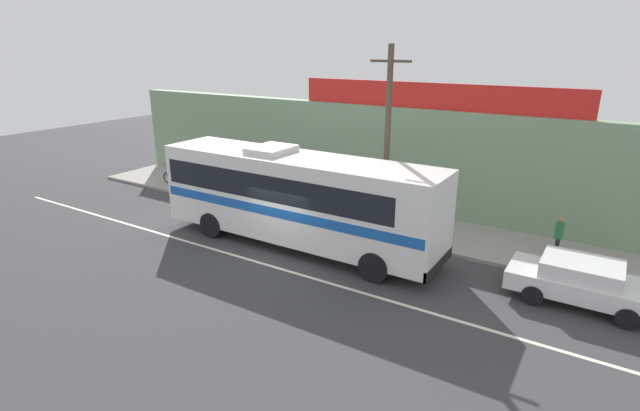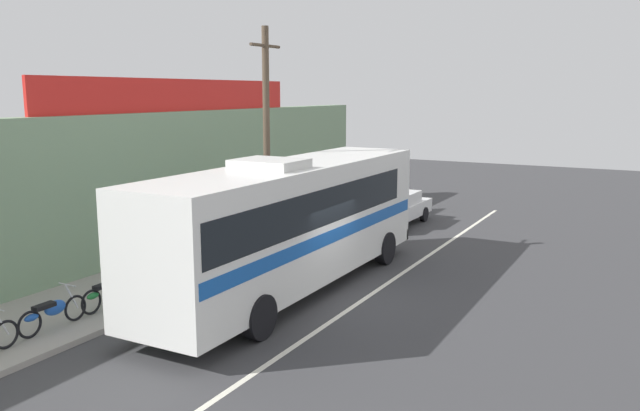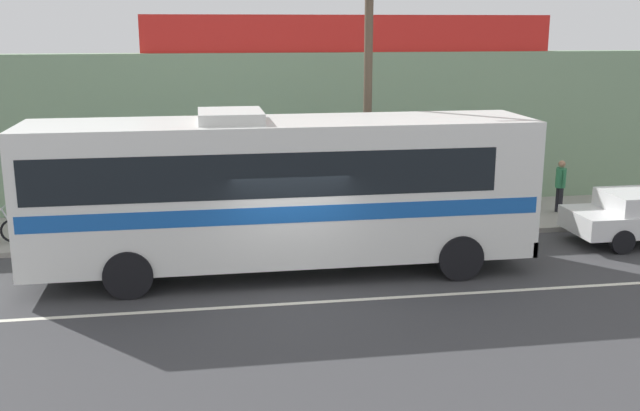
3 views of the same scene
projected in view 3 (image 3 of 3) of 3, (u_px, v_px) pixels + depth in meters
ground_plane at (292, 290)px, 16.08m from camera, size 70.00×70.00×0.00m
sidewalk_slab at (269, 225)px, 21.04m from camera, size 30.00×3.60×0.14m
storefront_facade at (261, 133)px, 22.55m from camera, size 30.00×0.70×4.80m
storefront_billboard at (353, 33)px, 22.29m from camera, size 12.57×0.12×1.10m
road_center_stripe at (297, 303)px, 15.31m from camera, size 30.00×0.14×0.01m
intercity_bus at (279, 186)px, 16.76m from camera, size 11.37×2.59×3.78m
utility_pole at (368, 91)px, 19.07m from camera, size 1.60×0.22×7.34m
motorcycle_green at (62, 224)px, 19.26m from camera, size 1.86×0.56×0.94m
motorcycle_black at (130, 221)px, 19.54m from camera, size 1.85×0.56×0.94m
pedestrian_by_curb at (289, 188)px, 21.08m from camera, size 0.30×0.48×1.61m
pedestrian_far_right at (560, 183)px, 21.96m from camera, size 0.30×0.48×1.58m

